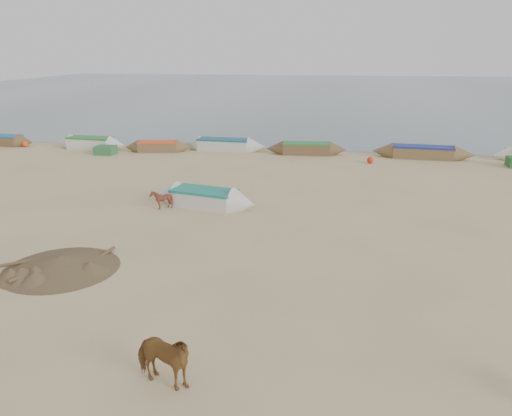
{
  "coord_description": "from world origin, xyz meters",
  "views": [
    {
      "loc": [
        3.2,
        -15.66,
        7.32
      ],
      "look_at": [
        0.0,
        4.0,
        1.0
      ],
      "focal_mm": 35.0,
      "sensor_mm": 36.0,
      "label": 1
    }
  ],
  "objects": [
    {
      "name": "debris_pile",
      "position": [
        -6.12,
        -0.95,
        0.25
      ],
      "size": [
        5.02,
        5.02,
        0.49
      ],
      "primitive_type": "cone",
      "rotation": [
        0.0,
        0.0,
        0.29
      ],
      "color": "brown",
      "rests_on": "ground"
    },
    {
      "name": "calf_front",
      "position": [
        -4.99,
        6.25,
        0.48
      ],
      "size": [
        0.99,
        0.91,
        0.95
      ],
      "primitive_type": "imported",
      "rotation": [
        0.0,
        0.0,
        -1.75
      ],
      "color": "#55281B",
      "rests_on": "ground"
    },
    {
      "name": "sea",
      "position": [
        0.0,
        82.0,
        0.01
      ],
      "size": [
        160.0,
        160.0,
        0.0
      ],
      "primitive_type": "plane",
      "color": "slate",
      "rests_on": "ground"
    },
    {
      "name": "near_canoe",
      "position": [
        -3.07,
        7.03,
        0.42
      ],
      "size": [
        5.53,
        2.6,
        0.84
      ],
      "primitive_type": null,
      "rotation": [
        0.0,
        0.0,
        -0.22
      ],
      "color": "silver",
      "rests_on": "ground"
    },
    {
      "name": "beach_clutter",
      "position": [
        4.15,
        19.57,
        0.3
      ],
      "size": [
        42.9,
        4.51,
        0.64
      ],
      "color": "#2F6838",
      "rests_on": "ground"
    },
    {
      "name": "ground",
      "position": [
        0.0,
        0.0,
        0.0
      ],
      "size": [
        140.0,
        140.0,
        0.0
      ],
      "primitive_type": "plane",
      "color": "tan",
      "rests_on": "ground"
    },
    {
      "name": "cow_adult",
      "position": [
        -0.42,
        -6.5,
        0.69
      ],
      "size": [
        1.79,
        1.19,
        1.39
      ],
      "primitive_type": "imported",
      "rotation": [
        0.0,
        0.0,
        1.28
      ],
      "color": "brown",
      "rests_on": "ground"
    },
    {
      "name": "waterline_canoes",
      "position": [
        -0.31,
        20.61,
        0.43
      ],
      "size": [
        54.13,
        3.44,
        0.94
      ],
      "color": "brown",
      "rests_on": "ground"
    }
  ]
}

